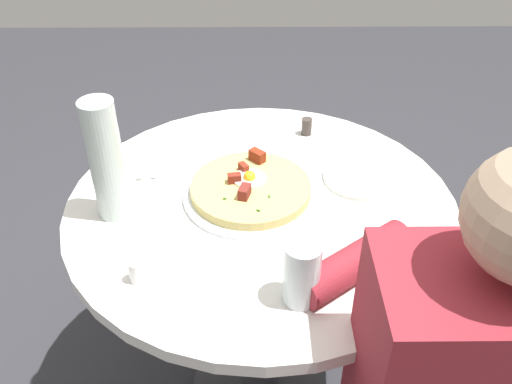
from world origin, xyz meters
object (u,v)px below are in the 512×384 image
breakfast_pizza (251,188)px  salt_shaker (136,271)px  dining_table (261,255)px  pizza_plate (251,194)px  bread_plate (360,178)px  fork (141,158)px  water_bottle (106,161)px  pepper_shaker (307,127)px  knife (155,157)px  water_glass (302,273)px

breakfast_pizza → salt_shaker: size_ratio=5.67×
salt_shaker → dining_table: bearing=-134.8°
pizza_plate → bread_plate: (-0.26, -0.07, -0.00)m
breakfast_pizza → bread_plate: bearing=-166.3°
breakfast_pizza → fork: breakfast_pizza is taller
dining_table → pizza_plate: bearing=-38.7°
dining_table → water_bottle: water_bottle is taller
dining_table → bread_plate: size_ratio=4.98×
breakfast_pizza → water_bottle: size_ratio=1.00×
breakfast_pizza → pizza_plate: bearing=101.2°
pepper_shaker → salt_shaker: bearing=55.7°
knife → water_bottle: (0.06, 0.21, 0.13)m
dining_table → pepper_shaker: (-0.13, -0.30, 0.19)m
dining_table → salt_shaker: size_ratio=18.29×
pizza_plate → breakfast_pizza: 0.02m
bread_plate → knife: bearing=-10.3°
knife → pepper_shaker: 0.41m
dining_table → pizza_plate: (0.02, -0.02, 0.17)m
salt_shaker → pepper_shaker: salt_shaker is taller
dining_table → knife: (0.27, -0.18, 0.17)m
bread_plate → water_bottle: (0.56, 0.12, 0.13)m
water_glass → pepper_shaker: 0.60m
water_glass → water_bottle: size_ratio=0.48×
pizza_plate → water_glass: 0.33m
knife → water_glass: bearing=29.1°
water_bottle → pepper_shaker: 0.57m
bread_plate → pepper_shaker: bearing=-61.9°
fork → water_bottle: 0.25m
breakfast_pizza → pepper_shaker: 0.31m
pizza_plate → fork: size_ratio=1.74×
fork → water_bottle: bearing=-12.3°
fork → pepper_shaker: (-0.43, -0.12, 0.02)m
pizza_plate → water_glass: size_ratio=2.38×
pepper_shaker → water_bottle: bearing=36.5°
water_bottle → pepper_shaker: size_ratio=5.92×
water_glass → water_bottle: 0.47m
knife → salt_shaker: size_ratio=3.70×
knife → water_bottle: water_bottle is taller
fork → water_glass: (-0.37, 0.47, 0.06)m
pepper_shaker → pizza_plate: bearing=61.5°
fork → knife: size_ratio=1.00×
bread_plate → water_bottle: size_ratio=0.65×
bread_plate → knife: (0.50, -0.09, 0.00)m
bread_plate → fork: bearing=-9.2°
pizza_plate → water_bottle: water_bottle is taller
pizza_plate → water_glass: water_glass is taller
salt_shaker → breakfast_pizza: bearing=-129.4°
breakfast_pizza → bread_plate: breakfast_pizza is taller
dining_table → water_glass: 0.38m
breakfast_pizza → water_glass: 0.33m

